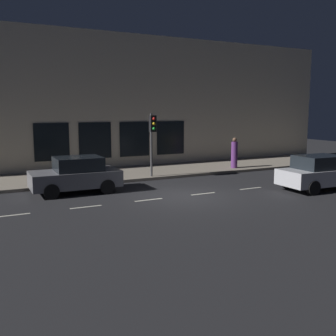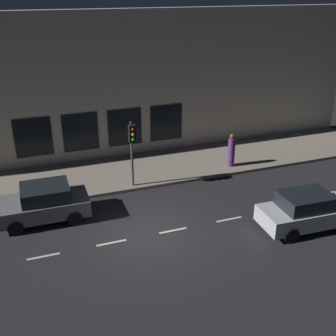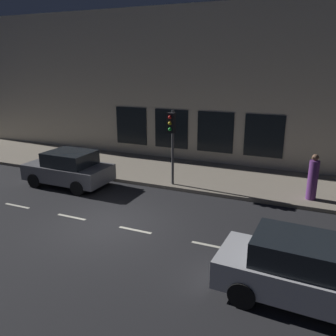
{
  "view_description": "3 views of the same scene",
  "coord_description": "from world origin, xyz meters",
  "px_view_note": "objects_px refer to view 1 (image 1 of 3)",
  "views": [
    {
      "loc": [
        -14.27,
        7.99,
        3.63
      ],
      "look_at": [
        0.45,
        0.5,
        1.18
      ],
      "focal_mm": 42.09,
      "sensor_mm": 36.0,
      "label": 1
    },
    {
      "loc": [
        -13.77,
        4.29,
        9.36
      ],
      "look_at": [
        2.23,
        -1.6,
        1.81
      ],
      "focal_mm": 44.68,
      "sensor_mm": 36.0,
      "label": 2
    },
    {
      "loc": [
        -9.19,
        -6.14,
        5.31
      ],
      "look_at": [
        1.72,
        -1.45,
        1.73
      ],
      "focal_mm": 37.24,
      "sensor_mm": 36.0,
      "label": 3
    }
  ],
  "objects_px": {
    "parked_car_1": "(321,173)",
    "pedestrian_0": "(234,154)",
    "parked_car_2": "(76,175)",
    "traffic_light": "(152,131)"
  },
  "relations": [
    {
      "from": "parked_car_1",
      "to": "parked_car_2",
      "type": "height_order",
      "value": "same"
    },
    {
      "from": "parked_car_1",
      "to": "pedestrian_0",
      "type": "relative_size",
      "value": 2.21
    },
    {
      "from": "traffic_light",
      "to": "pedestrian_0",
      "type": "relative_size",
      "value": 1.8
    },
    {
      "from": "parked_car_1",
      "to": "pedestrian_0",
      "type": "distance_m",
      "value": 6.54
    },
    {
      "from": "parked_car_2",
      "to": "pedestrian_0",
      "type": "bearing_deg",
      "value": -77.25
    },
    {
      "from": "traffic_light",
      "to": "pedestrian_0",
      "type": "bearing_deg",
      "value": -83.58
    },
    {
      "from": "traffic_light",
      "to": "parked_car_2",
      "type": "height_order",
      "value": "traffic_light"
    },
    {
      "from": "traffic_light",
      "to": "parked_car_2",
      "type": "relative_size",
      "value": 0.86
    },
    {
      "from": "traffic_light",
      "to": "parked_car_2",
      "type": "xyz_separation_m",
      "value": [
        -1.46,
        4.38,
        -1.75
      ]
    },
    {
      "from": "parked_car_2",
      "to": "pedestrian_0",
      "type": "relative_size",
      "value": 2.1
    }
  ]
}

